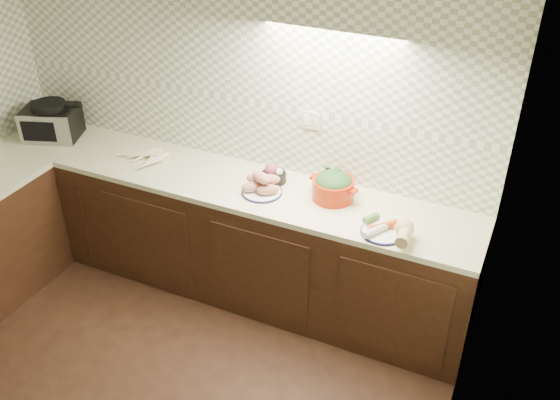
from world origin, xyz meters
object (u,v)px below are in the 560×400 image
at_px(parsnip_pile, 143,157).
at_px(dutch_oven, 333,186).
at_px(sweet_potato_plate, 262,185).
at_px(toaster_oven, 51,121).
at_px(onion_bowl, 273,175).
at_px(veg_plate, 392,229).

bearing_deg(parsnip_pile, dutch_oven, 3.88).
distance_m(sweet_potato_plate, dutch_oven, 0.47).
xyz_separation_m(toaster_oven, sweet_potato_plate, (1.81, -0.06, -0.08)).
relative_size(sweet_potato_plate, onion_bowl, 1.58).
distance_m(sweet_potato_plate, onion_bowl, 0.16).
bearing_deg(dutch_oven, veg_plate, -14.53).
distance_m(toaster_oven, onion_bowl, 1.82).
xyz_separation_m(parsnip_pile, onion_bowl, (0.97, 0.13, 0.02)).
distance_m(parsnip_pile, onion_bowl, 0.98).
bearing_deg(dutch_oven, onion_bowl, -172.07).
bearing_deg(toaster_oven, onion_bowl, -16.96).
xyz_separation_m(sweet_potato_plate, dutch_oven, (0.45, 0.13, 0.04)).
height_order(toaster_oven, parsnip_pile, toaster_oven).
xyz_separation_m(onion_bowl, veg_plate, (0.91, -0.27, -0.00)).
bearing_deg(sweet_potato_plate, dutch_oven, 16.06).
bearing_deg(dutch_oven, parsnip_pile, -163.69).
bearing_deg(sweet_potato_plate, toaster_oven, 178.07).
bearing_deg(parsnip_pile, sweet_potato_plate, -1.96).
bearing_deg(onion_bowl, parsnip_pile, -172.32).
relative_size(parsnip_pile, veg_plate, 0.93).
relative_size(sweet_potato_plate, veg_plate, 0.80).
relative_size(toaster_oven, dutch_oven, 1.39).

